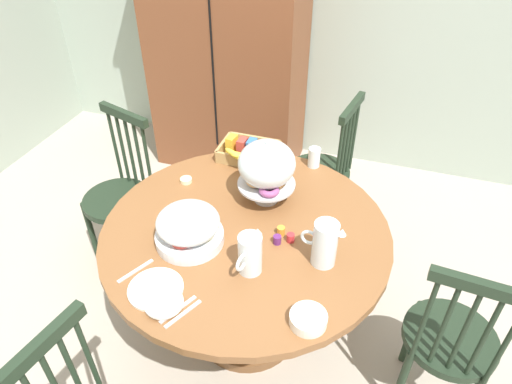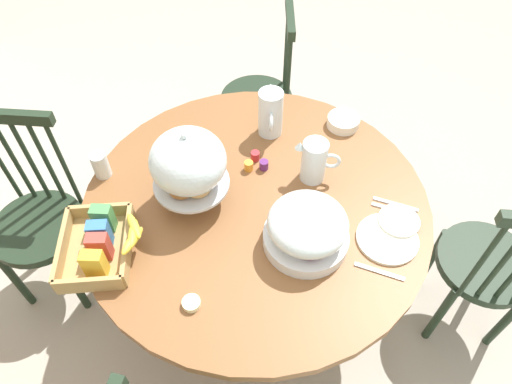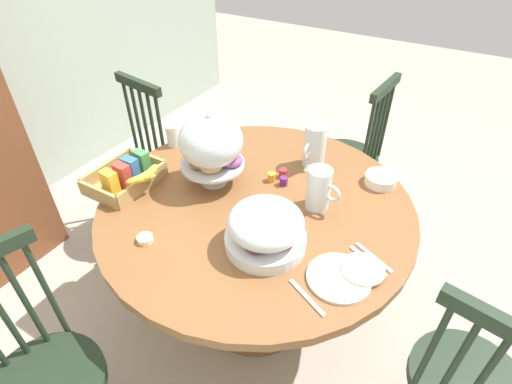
{
  "view_description": "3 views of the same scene",
  "coord_description": "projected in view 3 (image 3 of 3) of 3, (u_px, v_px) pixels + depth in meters",
  "views": [
    {
      "loc": [
        0.53,
        -1.55,
        2.15
      ],
      "look_at": [
        -0.01,
        0.06,
        0.84
      ],
      "focal_mm": 32.16,
      "sensor_mm": 36.0,
      "label": 1
    },
    {
      "loc": [
        -1.11,
        0.0,
        2.11
      ],
      "look_at": [
        -0.01,
        -0.09,
        0.79
      ],
      "focal_mm": 32.47,
      "sensor_mm": 36.0,
      "label": 2
    },
    {
      "loc": [
        -1.12,
        -0.74,
        1.8
      ],
      "look_at": [
        -0.01,
        -0.09,
        0.79
      ],
      "focal_mm": 27.78,
      "sensor_mm": 36.0,
      "label": 3
    }
  ],
  "objects": [
    {
      "name": "ground_plane",
      "position": [
        243.0,
        300.0,
        2.16
      ],
      "size": [
        10.0,
        10.0,
        0.0
      ],
      "primitive_type": "plane",
      "color": "#A89E8E"
    },
    {
      "name": "dining_table",
      "position": [
        256.0,
        234.0,
        1.79
      ],
      "size": [
        1.32,
        1.32,
        0.74
      ],
      "color": "brown",
      "rests_on": "ground_plane"
    },
    {
      "name": "windsor_chair_near_window",
      "position": [
        134.0,
        171.0,
        2.35
      ],
      "size": [
        0.41,
        0.41,
        0.97
      ],
      "color": "#1E2D1E",
      "rests_on": "ground_plane"
    },
    {
      "name": "windsor_chair_by_cabinet",
      "position": [
        43.0,
        382.0,
        1.35
      ],
      "size": [
        0.43,
        0.42,
        0.97
      ],
      "color": "#1E2D1E",
      "rests_on": "ground_plane"
    },
    {
      "name": "windsor_chair_far_side",
      "position": [
        349.0,
        159.0,
        2.45
      ],
      "size": [
        0.4,
        0.4,
        0.97
      ],
      "color": "#1E2D1E",
      "rests_on": "ground_plane"
    },
    {
      "name": "pastry_stand_with_dome",
      "position": [
        211.0,
        144.0,
        1.66
      ],
      "size": [
        0.28,
        0.28,
        0.34
      ],
      "color": "silver",
      "rests_on": "dining_table"
    },
    {
      "name": "fruit_platter_covered",
      "position": [
        266.0,
        228.0,
        1.41
      ],
      "size": [
        0.3,
        0.3,
        0.18
      ],
      "color": "silver",
      "rests_on": "dining_table"
    },
    {
      "name": "orange_juice_pitcher",
      "position": [
        319.0,
        190.0,
        1.59
      ],
      "size": [
        0.1,
        0.18,
        0.18
      ],
      "color": "silver",
      "rests_on": "dining_table"
    },
    {
      "name": "milk_pitcher",
      "position": [
        314.0,
        148.0,
        1.83
      ],
      "size": [
        0.19,
        0.1,
        0.21
      ],
      "color": "silver",
      "rests_on": "dining_table"
    },
    {
      "name": "cereal_basket",
      "position": [
        128.0,
        176.0,
        1.73
      ],
      "size": [
        0.32,
        0.3,
        0.12
      ],
      "color": "tan",
      "rests_on": "dining_table"
    },
    {
      "name": "china_plate_large",
      "position": [
        339.0,
        278.0,
        1.34
      ],
      "size": [
        0.22,
        0.22,
        0.01
      ],
      "primitive_type": "cylinder",
      "color": "white",
      "rests_on": "dining_table"
    },
    {
      "name": "china_plate_small",
      "position": [
        363.0,
        269.0,
        1.35
      ],
      "size": [
        0.15,
        0.15,
        0.01
      ],
      "primitive_type": "cylinder",
      "color": "white",
      "rests_on": "china_plate_large"
    },
    {
      "name": "cereal_bowl",
      "position": [
        381.0,
        179.0,
        1.75
      ],
      "size": [
        0.14,
        0.14,
        0.04
      ],
      "primitive_type": "cylinder",
      "color": "white",
      "rests_on": "dining_table"
    },
    {
      "name": "drinking_glass",
      "position": [
        173.0,
        136.0,
        1.99
      ],
      "size": [
        0.06,
        0.06,
        0.11
      ],
      "primitive_type": "cylinder",
      "color": "silver",
      "rests_on": "dining_table"
    },
    {
      "name": "butter_dish",
      "position": [
        145.0,
        239.0,
        1.48
      ],
      "size": [
        0.06,
        0.06,
        0.02
      ],
      "primitive_type": "cylinder",
      "color": "beige",
      "rests_on": "dining_table"
    },
    {
      "name": "jam_jar_strawberry",
      "position": [
        283.0,
        173.0,
        1.8
      ],
      "size": [
        0.04,
        0.04,
        0.04
      ],
      "primitive_type": "cylinder",
      "color": "#B7282D",
      "rests_on": "dining_table"
    },
    {
      "name": "jam_jar_apricot",
      "position": [
        272.0,
        177.0,
        1.77
      ],
      "size": [
        0.04,
        0.04,
        0.04
      ],
      "primitive_type": "cylinder",
      "color": "orange",
      "rests_on": "dining_table"
    },
    {
      "name": "jam_jar_grape",
      "position": [
        284.0,
        181.0,
        1.75
      ],
      "size": [
        0.04,
        0.04,
        0.04
      ],
      "primitive_type": "cylinder",
      "color": "#5B2366",
      "rests_on": "dining_table"
    },
    {
      "name": "table_knife",
      "position": [
        368.0,
        261.0,
        1.4
      ],
      "size": [
        0.09,
        0.16,
        0.01
      ],
      "primitive_type": "cube",
      "rotation": [
        0.0,
        0.0,
        4.26
      ],
      "color": "silver",
      "rests_on": "dining_table"
    },
    {
      "name": "dinner_fork",
      "position": [
        374.0,
        257.0,
        1.41
      ],
      "size": [
        0.09,
        0.16,
        0.01
      ],
      "primitive_type": "cube",
      "rotation": [
        0.0,
        0.0,
        4.26
      ],
      "color": "silver",
      "rests_on": "dining_table"
    },
    {
      "name": "soup_spoon",
      "position": [
        307.0,
        297.0,
        1.28
      ],
      "size": [
        0.09,
        0.16,
        0.01
      ],
      "primitive_type": "cube",
      "rotation": [
        0.0,
        0.0,
        4.26
      ],
      "color": "silver",
      "rests_on": "dining_table"
    }
  ]
}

